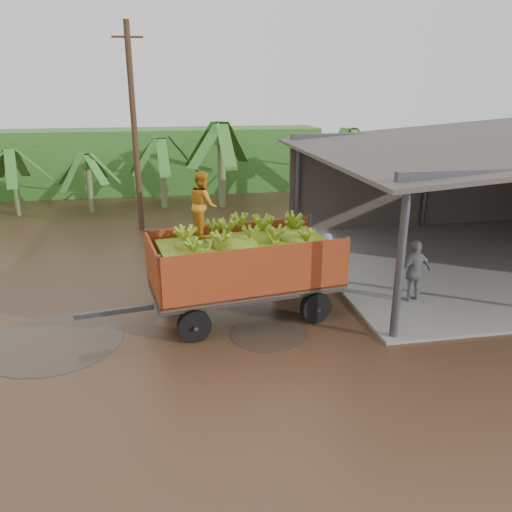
% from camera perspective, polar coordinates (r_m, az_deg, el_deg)
% --- Properties ---
extents(ground, '(100.00, 100.00, 0.00)m').
position_cam_1_polar(ground, '(15.08, -9.57, -4.43)').
color(ground, black).
rests_on(ground, ground).
extents(packing_shed, '(12.78, 10.80, 4.76)m').
position_cam_1_polar(packing_shed, '(19.85, 26.43, 7.05)').
color(packing_shed, gray).
rests_on(packing_shed, ground).
extents(hedge_north, '(22.00, 3.00, 3.60)m').
position_cam_1_polar(hedge_north, '(30.24, -14.22, 10.46)').
color(hedge_north, '#2D661E').
rests_on(hedge_north, ground).
extents(banana_trailer, '(6.90, 3.08, 3.92)m').
position_cam_1_polar(banana_trailer, '(13.12, -1.40, -0.80)').
color(banana_trailer, '#C7451C').
rests_on(banana_trailer, ground).
extents(man_blue, '(0.71, 0.50, 1.85)m').
position_cam_1_polar(man_blue, '(14.93, 7.90, -0.78)').
color(man_blue, '#7392D2').
rests_on(man_blue, ground).
extents(man_grey, '(1.17, 0.71, 1.87)m').
position_cam_1_polar(man_grey, '(14.73, 17.66, -1.75)').
color(man_grey, slate).
rests_on(man_grey, ground).
extents(utility_pole, '(1.20, 0.24, 8.32)m').
position_cam_1_polar(utility_pole, '(21.49, -13.73, 13.83)').
color(utility_pole, '#47301E').
rests_on(utility_pole, ground).
extents(banana_plants, '(24.98, 20.07, 4.29)m').
position_cam_1_polar(banana_plants, '(20.89, -26.63, 5.81)').
color(banana_plants, '#2D661E').
rests_on(banana_plants, ground).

